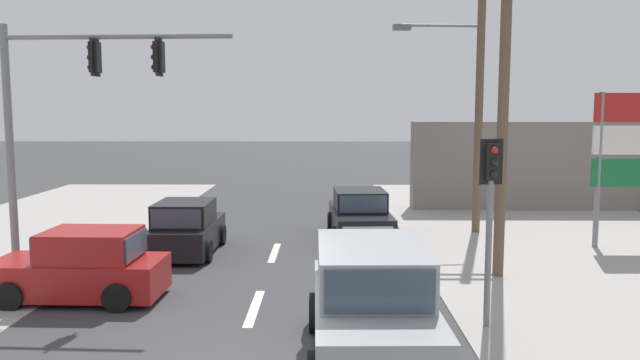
{
  "coord_description": "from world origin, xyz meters",
  "views": [
    {
      "loc": [
        1.49,
        -9.52,
        4.1
      ],
      "look_at": [
        1.35,
        4.0,
        2.56
      ],
      "focal_mm": 35.0,
      "sensor_mm": 36.0,
      "label": 1
    }
  ],
  "objects_px": {
    "traffic_signal_mast": "(63,107)",
    "sedan_receding_far": "(360,217)",
    "suv_crossing_left": "(371,307)",
    "pedestal_signal_right_kerb": "(490,201)",
    "utility_pole_midground_right": "(504,78)",
    "utility_pole_background_right": "(476,80)",
    "shopping_plaza_sign": "(629,148)",
    "hatchback_oncoming_mid": "(187,229)",
    "hatchback_oncoming_near": "(82,268)"
  },
  "relations": [
    {
      "from": "suv_crossing_left",
      "to": "hatchback_oncoming_mid",
      "type": "relative_size",
      "value": 1.26
    },
    {
      "from": "pedestal_signal_right_kerb",
      "to": "sedan_receding_far",
      "type": "bearing_deg",
      "value": 103.68
    },
    {
      "from": "sedan_receding_far",
      "to": "hatchback_oncoming_near",
      "type": "xyz_separation_m",
      "value": [
        -6.32,
        -6.47,
        -0.0
      ]
    },
    {
      "from": "traffic_signal_mast",
      "to": "suv_crossing_left",
      "type": "bearing_deg",
      "value": -32.46
    },
    {
      "from": "shopping_plaza_sign",
      "to": "hatchback_oncoming_near",
      "type": "xyz_separation_m",
      "value": [
        -14.11,
        -5.25,
        -2.28
      ]
    },
    {
      "from": "utility_pole_background_right",
      "to": "hatchback_oncoming_near",
      "type": "height_order",
      "value": "utility_pole_background_right"
    },
    {
      "from": "shopping_plaza_sign",
      "to": "sedan_receding_far",
      "type": "bearing_deg",
      "value": 171.08
    },
    {
      "from": "hatchback_oncoming_mid",
      "to": "shopping_plaza_sign",
      "type": "bearing_deg",
      "value": 3.94
    },
    {
      "from": "traffic_signal_mast",
      "to": "hatchback_oncoming_near",
      "type": "distance_m",
      "value": 3.68
    },
    {
      "from": "shopping_plaza_sign",
      "to": "hatchback_oncoming_mid",
      "type": "relative_size",
      "value": 1.26
    },
    {
      "from": "utility_pole_background_right",
      "to": "traffic_signal_mast",
      "type": "relative_size",
      "value": 1.57
    },
    {
      "from": "shopping_plaza_sign",
      "to": "suv_crossing_left",
      "type": "height_order",
      "value": "shopping_plaza_sign"
    },
    {
      "from": "utility_pole_background_right",
      "to": "hatchback_oncoming_near",
      "type": "bearing_deg",
      "value": -143.46
    },
    {
      "from": "shopping_plaza_sign",
      "to": "sedan_receding_far",
      "type": "relative_size",
      "value": 1.07
    },
    {
      "from": "utility_pole_midground_right",
      "to": "hatchback_oncoming_near",
      "type": "relative_size",
      "value": 2.51
    },
    {
      "from": "shopping_plaza_sign",
      "to": "hatchback_oncoming_near",
      "type": "distance_m",
      "value": 15.22
    },
    {
      "from": "traffic_signal_mast",
      "to": "hatchback_oncoming_near",
      "type": "height_order",
      "value": "traffic_signal_mast"
    },
    {
      "from": "shopping_plaza_sign",
      "to": "sedan_receding_far",
      "type": "xyz_separation_m",
      "value": [
        -7.79,
        1.22,
        -2.28
      ]
    },
    {
      "from": "traffic_signal_mast",
      "to": "utility_pole_midground_right",
      "type": "bearing_deg",
      "value": 5.04
    },
    {
      "from": "suv_crossing_left",
      "to": "hatchback_oncoming_mid",
      "type": "distance_m",
      "value": 8.91
    },
    {
      "from": "utility_pole_midground_right",
      "to": "sedan_receding_far",
      "type": "bearing_deg",
      "value": 125.13
    },
    {
      "from": "suv_crossing_left",
      "to": "hatchback_oncoming_near",
      "type": "relative_size",
      "value": 1.24
    },
    {
      "from": "utility_pole_background_right",
      "to": "pedestal_signal_right_kerb",
      "type": "relative_size",
      "value": 2.64
    },
    {
      "from": "pedestal_signal_right_kerb",
      "to": "hatchback_oncoming_mid",
      "type": "relative_size",
      "value": 0.98
    },
    {
      "from": "traffic_signal_mast",
      "to": "pedestal_signal_right_kerb",
      "type": "height_order",
      "value": "traffic_signal_mast"
    },
    {
      "from": "utility_pole_midground_right",
      "to": "hatchback_oncoming_near",
      "type": "distance_m",
      "value": 10.53
    },
    {
      "from": "shopping_plaza_sign",
      "to": "utility_pole_background_right",
      "type": "bearing_deg",
      "value": 150.77
    },
    {
      "from": "sedan_receding_far",
      "to": "hatchback_oncoming_mid",
      "type": "height_order",
      "value": "sedan_receding_far"
    },
    {
      "from": "utility_pole_midground_right",
      "to": "shopping_plaza_sign",
      "type": "distance_m",
      "value": 5.97
    },
    {
      "from": "utility_pole_midground_right",
      "to": "hatchback_oncoming_mid",
      "type": "relative_size",
      "value": 2.53
    },
    {
      "from": "hatchback_oncoming_mid",
      "to": "traffic_signal_mast",
      "type": "bearing_deg",
      "value": -121.06
    },
    {
      "from": "utility_pole_midground_right",
      "to": "traffic_signal_mast",
      "type": "xyz_separation_m",
      "value": [
        -10.19,
        -0.9,
        -0.7
      ]
    },
    {
      "from": "utility_pole_midground_right",
      "to": "utility_pole_background_right",
      "type": "relative_size",
      "value": 0.98
    },
    {
      "from": "sedan_receding_far",
      "to": "hatchback_oncoming_near",
      "type": "height_order",
      "value": "sedan_receding_far"
    },
    {
      "from": "sedan_receding_far",
      "to": "hatchback_oncoming_mid",
      "type": "relative_size",
      "value": 1.19
    },
    {
      "from": "traffic_signal_mast",
      "to": "sedan_receding_far",
      "type": "xyz_separation_m",
      "value": [
        7.03,
        5.39,
        -3.44
      ]
    },
    {
      "from": "utility_pole_midground_right",
      "to": "utility_pole_background_right",
      "type": "bearing_deg",
      "value": 83.52
    },
    {
      "from": "utility_pole_midground_right",
      "to": "traffic_signal_mast",
      "type": "bearing_deg",
      "value": -174.96
    },
    {
      "from": "utility_pole_background_right",
      "to": "shopping_plaza_sign",
      "type": "distance_m",
      "value": 5.03
    },
    {
      "from": "suv_crossing_left",
      "to": "pedestal_signal_right_kerb",
      "type": "bearing_deg",
      "value": 34.35
    },
    {
      "from": "hatchback_oncoming_mid",
      "to": "sedan_receding_far",
      "type": "bearing_deg",
      "value": 22.66
    },
    {
      "from": "pedestal_signal_right_kerb",
      "to": "suv_crossing_left",
      "type": "relative_size",
      "value": 0.78
    },
    {
      "from": "utility_pole_background_right",
      "to": "hatchback_oncoming_near",
      "type": "xyz_separation_m",
      "value": [
        -10.11,
        -7.49,
        -4.35
      ]
    },
    {
      "from": "shopping_plaza_sign",
      "to": "suv_crossing_left",
      "type": "distance_m",
      "value": 11.89
    },
    {
      "from": "utility_pole_background_right",
      "to": "suv_crossing_left",
      "type": "relative_size",
      "value": 2.05
    },
    {
      "from": "utility_pole_midground_right",
      "to": "pedestal_signal_right_kerb",
      "type": "bearing_deg",
      "value": -108.37
    },
    {
      "from": "utility_pole_midground_right",
      "to": "shopping_plaza_sign",
      "type": "relative_size",
      "value": 2.0
    },
    {
      "from": "utility_pole_midground_right",
      "to": "pedestal_signal_right_kerb",
      "type": "xyz_separation_m",
      "value": [
        -1.19,
        -3.59,
        -2.43
      ]
    },
    {
      "from": "pedestal_signal_right_kerb",
      "to": "shopping_plaza_sign",
      "type": "xyz_separation_m",
      "value": [
        5.82,
        6.87,
        0.57
      ]
    },
    {
      "from": "utility_pole_background_right",
      "to": "hatchback_oncoming_mid",
      "type": "xyz_separation_m",
      "value": [
        -8.83,
        -3.12,
        -4.35
      ]
    }
  ]
}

